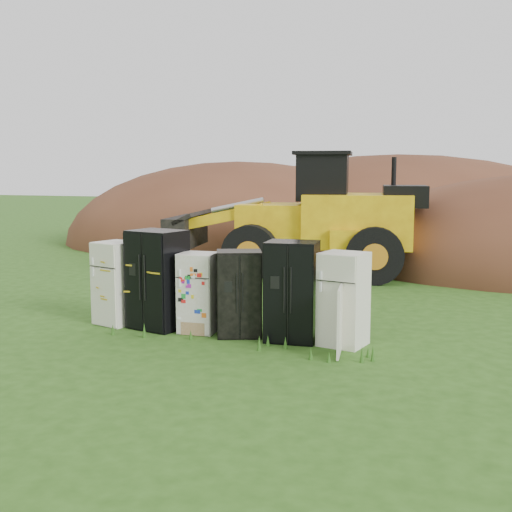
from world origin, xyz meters
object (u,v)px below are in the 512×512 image
(fridge_sticker, at_px, (199,293))
(wheel_loader, at_px, (291,214))
(fridge_black_side, at_px, (158,279))
(fridge_black_right, at_px, (292,291))
(fridge_open_door, at_px, (344,299))
(fridge_dark_mid, at_px, (239,293))
(fridge_leftmost, at_px, (117,283))

(fridge_sticker, distance_m, wheel_loader, 7.50)
(fridge_black_side, height_order, wheel_loader, wheel_loader)
(fridge_black_right, bearing_deg, fridge_open_door, -5.97)
(fridge_dark_mid, bearing_deg, wheel_loader, 76.22)
(fridge_leftmost, distance_m, fridge_black_side, 0.99)
(fridge_sticker, xyz_separation_m, fridge_dark_mid, (0.86, -0.01, 0.04))
(fridge_black_right, distance_m, fridge_open_door, 0.98)
(fridge_sticker, bearing_deg, fridge_open_door, -4.27)
(fridge_leftmost, xyz_separation_m, fridge_black_side, (0.98, -0.04, 0.14))
(fridge_leftmost, relative_size, fridge_open_door, 1.01)
(fridge_leftmost, xyz_separation_m, fridge_open_door, (4.79, -0.07, -0.01))
(wheel_loader, bearing_deg, fridge_dark_mid, -90.70)
(fridge_sticker, height_order, fridge_black_right, fridge_black_right)
(fridge_sticker, bearing_deg, fridge_black_side, 174.96)
(fridge_leftmost, bearing_deg, fridge_open_door, 15.11)
(fridge_dark_mid, relative_size, wheel_loader, 0.21)
(fridge_leftmost, height_order, fridge_black_right, fridge_black_right)
(fridge_black_right, xyz_separation_m, fridge_open_door, (0.98, -0.01, -0.08))
(fridge_sticker, xyz_separation_m, wheel_loader, (-0.30, 7.42, 1.09))
(fridge_leftmost, bearing_deg, fridge_black_side, 13.45)
(fridge_black_right, bearing_deg, fridge_leftmost, 173.65)
(fridge_black_right, height_order, fridge_open_door, fridge_black_right)
(fridge_leftmost, relative_size, fridge_black_right, 0.92)
(fridge_dark_mid, height_order, fridge_black_right, fridge_black_right)
(fridge_leftmost, height_order, fridge_black_side, fridge_black_side)
(fridge_sticker, relative_size, fridge_open_door, 0.92)
(fridge_dark_mid, xyz_separation_m, wheel_loader, (-1.17, 7.43, 1.05))
(fridge_black_right, bearing_deg, fridge_black_side, 174.20)
(fridge_leftmost, distance_m, fridge_open_door, 4.79)
(fridge_sticker, xyz_separation_m, fridge_black_right, (1.92, -0.00, 0.15))
(fridge_dark_mid, bearing_deg, fridge_leftmost, 155.80)
(fridge_dark_mid, distance_m, fridge_open_door, 2.04)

